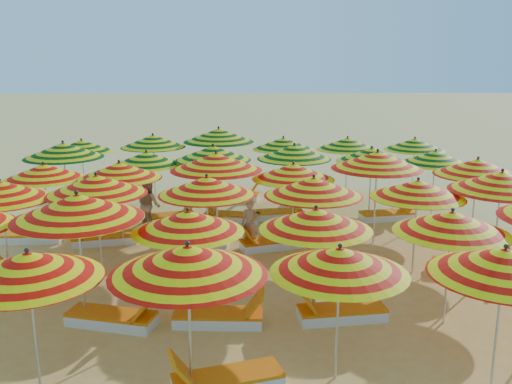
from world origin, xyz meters
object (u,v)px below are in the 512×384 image
at_px(umbrella_4, 504,262).
at_px(umbrella_23, 477,167).
at_px(umbrella_12, 1,191).
at_px(lounger_15, 72,197).
at_px(umbrella_18, 44,172).
at_px(umbrella_17, 502,181).
at_px(umbrella_15, 314,187).
at_px(umbrella_33, 283,144).
at_px(umbrella_35, 415,144).
at_px(umbrella_14, 207,186).
at_px(umbrella_34, 347,144).
at_px(umbrella_9, 316,219).
at_px(umbrella_26, 213,153).
at_px(lounger_6, 33,236).
at_px(umbrella_7, 77,207).
at_px(umbrella_20, 216,162).
at_px(lounger_17, 328,196).
at_px(umbrella_25, 146,158).
at_px(umbrella_19, 119,170).
at_px(lounger_11, 168,218).
at_px(lounger_0, 225,381).
at_px(lounger_2, 221,317).
at_px(umbrella_3, 340,260).
at_px(lounger_12, 230,216).
at_px(lounger_13, 277,214).
at_px(lounger_14, 389,215).
at_px(beachgoer_a, 250,224).
at_px(umbrella_21, 293,171).
at_px(umbrella_30, 82,146).
at_px(lounger_8, 195,240).
at_px(umbrella_8, 188,221).
at_px(lounger_4, 34,270).
at_px(umbrella_10, 452,222).
at_px(umbrella_28, 372,155).
at_px(umbrella_24, 63,150).
at_px(umbrella_22, 377,160).
at_px(lounger_7, 103,238).
at_px(lounger_3, 339,312).
at_px(umbrella_16, 418,189).
at_px(umbrella_2, 188,260).
at_px(beachgoer_b, 149,204).
at_px(lounger_1, 114,318).
at_px(lounger_16, 237,195).
at_px(umbrella_13, 96,185).

distance_m(umbrella_4, umbrella_23, 7.23).
xyz_separation_m(umbrella_12, lounger_15, (-0.64, 7.13, -1.94)).
distance_m(umbrella_4, umbrella_18, 11.63).
bearing_deg(umbrella_17, umbrella_4, -113.48).
bearing_deg(umbrella_15, umbrella_33, 91.62).
distance_m(umbrella_23, umbrella_35, 4.80).
bearing_deg(umbrella_14, umbrella_34, 56.45).
bearing_deg(umbrella_9, umbrella_26, 108.81).
relative_size(umbrella_18, lounger_6, 1.54).
bearing_deg(umbrella_7, umbrella_20, 62.13).
xyz_separation_m(umbrella_20, lounger_17, (3.72, 4.73, -2.13)).
xyz_separation_m(umbrella_25, lounger_15, (-3.12, 2.64, -1.83)).
bearing_deg(umbrella_33, umbrella_19, -133.45).
bearing_deg(lounger_11, umbrella_14, -85.66).
bearing_deg(lounger_0, lounger_2, -102.68).
distance_m(umbrella_23, umbrella_26, 7.45).
distance_m(umbrella_3, lounger_12, 9.16).
relative_size(umbrella_26, lounger_13, 1.69).
distance_m(umbrella_17, lounger_14, 5.07).
height_order(umbrella_34, lounger_2, umbrella_34).
xyz_separation_m(umbrella_12, lounger_17, (8.40, 7.07, -1.94)).
xyz_separation_m(umbrella_25, lounger_17, (5.91, 2.57, -1.83)).
bearing_deg(beachgoer_a, umbrella_21, 27.31).
xyz_separation_m(lounger_6, lounger_17, (8.82, 4.40, 0.00)).
distance_m(umbrella_30, lounger_8, 6.60).
xyz_separation_m(umbrella_8, umbrella_21, (2.36, 4.34, 0.05)).
height_order(lounger_4, beachgoer_a, beachgoer_a).
xyz_separation_m(umbrella_10, umbrella_28, (0.08, 7.12, 0.01)).
distance_m(umbrella_24, lounger_15, 3.31).
distance_m(umbrella_28, lounger_12, 4.73).
xyz_separation_m(umbrella_20, umbrella_30, (-4.81, 4.67, -0.32)).
height_order(umbrella_22, lounger_7, umbrella_22).
height_order(lounger_3, lounger_15, same).
xyz_separation_m(lounger_2, beachgoer_a, (0.62, 4.40, 0.50)).
bearing_deg(umbrella_33, umbrella_16, -69.77).
distance_m(umbrella_16, umbrella_26, 6.54).
distance_m(umbrella_30, lounger_6, 4.71).
bearing_deg(umbrella_2, lounger_6, 124.33).
xyz_separation_m(umbrella_30, beachgoer_b, (2.78, -3.40, -1.18)).
bearing_deg(lounger_14, beachgoer_a, -158.74).
relative_size(umbrella_20, umbrella_24, 0.95).
height_order(umbrella_20, umbrella_30, umbrella_20).
bearing_deg(lounger_6, umbrella_4, -38.51).
distance_m(umbrella_12, lounger_8, 5.05).
relative_size(lounger_1, lounger_17, 1.00).
xyz_separation_m(lounger_2, lounger_16, (0.20, 9.57, 0.00)).
xyz_separation_m(lounger_1, lounger_6, (-3.33, 5.03, 0.00)).
xyz_separation_m(umbrella_22, beachgoer_b, (-6.30, 1.23, -1.50)).
bearing_deg(umbrella_28, umbrella_13, -148.57).
height_order(lounger_1, lounger_13, same).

